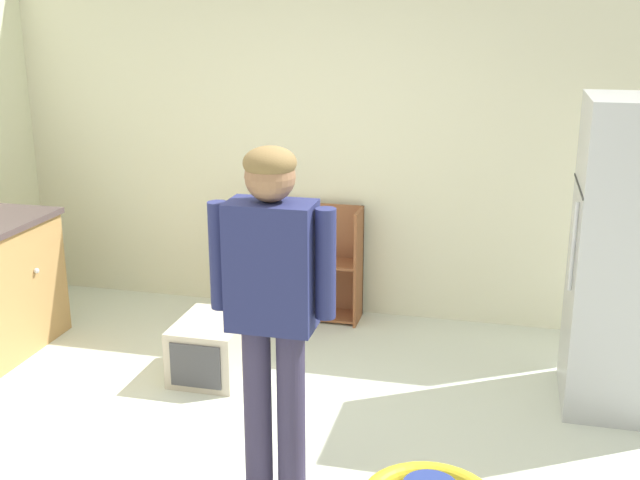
{
  "coord_description": "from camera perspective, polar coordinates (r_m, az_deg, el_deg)",
  "views": [
    {
      "loc": [
        1.11,
        -3.17,
        2.22
      ],
      "look_at": [
        0.17,
        0.65,
        1.05
      ],
      "focal_mm": 43.75,
      "sensor_mm": 36.0,
      "label": 1
    }
  ],
  "objects": [
    {
      "name": "standing_person",
      "position": [
        3.43,
        -3.52,
        -4.01
      ],
      "size": [
        0.57,
        0.23,
        1.68
      ],
      "color": "#36304D",
      "rests_on": "ground"
    },
    {
      "name": "refrigerator",
      "position": [
        4.69,
        22.25,
        -1.22
      ],
      "size": [
        0.73,
        0.68,
        1.78
      ],
      "color": "#B7BABF",
      "rests_on": "ground"
    },
    {
      "name": "bookshelf",
      "position": [
        5.81,
        -1.44,
        -2.09
      ],
      "size": [
        0.8,
        0.28,
        0.85
      ],
      "color": "brown",
      "rests_on": "ground"
    },
    {
      "name": "pet_carrier",
      "position": [
        4.98,
        -7.9,
        -7.82
      ],
      "size": [
        0.42,
        0.55,
        0.36
      ],
      "color": "beige",
      "rests_on": "ground"
    },
    {
      "name": "back_wall",
      "position": [
        5.68,
        2.43,
        7.68
      ],
      "size": [
        5.2,
        0.06,
        2.7
      ],
      "primitive_type": "cube",
      "color": "#E8E5C5",
      "rests_on": "ground"
    },
    {
      "name": "ground_plane",
      "position": [
        4.03,
        -4.74,
        -17.01
      ],
      "size": [
        12.0,
        12.0,
        0.0
      ],
      "primitive_type": "plane",
      "color": "silver",
      "rests_on": "ground"
    }
  ]
}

